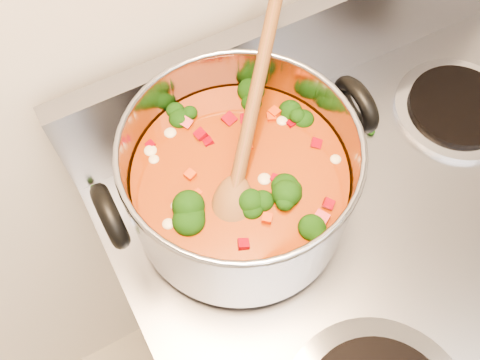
% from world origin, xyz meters
% --- Properties ---
extents(electric_range, '(0.75, 0.68, 1.08)m').
position_xyz_m(electric_range, '(0.04, 1.16, 0.47)').
color(electric_range, gray).
rests_on(electric_range, ground).
extents(stockpot, '(0.33, 0.28, 0.17)m').
position_xyz_m(stockpot, '(-0.15, 1.31, 1.01)').
color(stockpot, '#94949C').
rests_on(stockpot, electric_range).
extents(wooden_spoon, '(0.22, 0.25, 0.13)m').
position_xyz_m(wooden_spoon, '(-0.14, 1.33, 1.05)').
color(wooden_spoon, brown).
rests_on(wooden_spoon, stockpot).
extents(cooktop_crumbs, '(0.27, 0.29, 0.01)m').
position_xyz_m(cooktop_crumbs, '(-0.06, 1.34, 0.92)').
color(cooktop_crumbs, black).
rests_on(cooktop_crumbs, electric_range).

